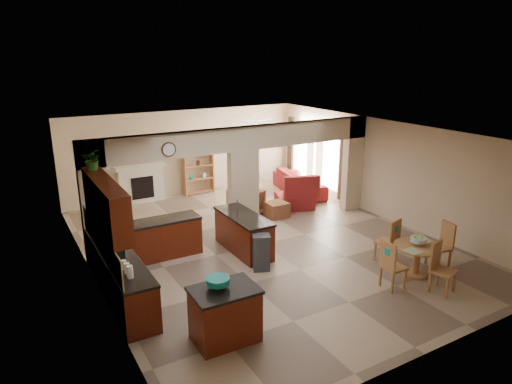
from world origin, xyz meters
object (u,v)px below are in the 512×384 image
kitchen_island (225,314)px  dining_table (417,255)px  armchair (246,202)px  sofa (299,182)px

kitchen_island → dining_table: 4.53m
kitchen_island → armchair: (3.24, 5.20, -0.08)m
kitchen_island → dining_table: size_ratio=1.09×
kitchen_island → armchair: size_ratio=1.27×
sofa → armchair: (-2.61, -1.01, 0.03)m
kitchen_island → sofa: (5.86, 6.21, -0.11)m
kitchen_island → armchair: bearing=59.1°
dining_table → armchair: bearing=104.0°
sofa → armchair: 2.80m
kitchen_island → sofa: size_ratio=0.44×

